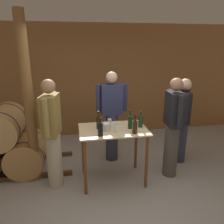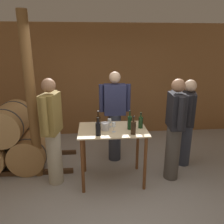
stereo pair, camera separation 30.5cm
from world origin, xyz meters
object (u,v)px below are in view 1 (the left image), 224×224
person_visitor_near_door (182,119)px  person_host (173,126)px  wine_glass_near_left (110,121)px  person_visitor_with_scarf (112,115)px  wine_bottle_right (135,127)px  wine_glass_near_center (115,125)px  person_visitor_bearded (52,133)px  wine_bottle_center (130,122)px  ice_bucket (106,126)px  wine_bottle_left (99,122)px  wooden_post (29,102)px  wine_bottle_far_left (100,129)px  wine_bottle_far_right (141,121)px

person_visitor_near_door → person_host: bearing=-132.3°
wine_glass_near_left → person_visitor_with_scarf: bearing=76.7°
wine_glass_near_left → wine_bottle_right: bearing=-44.6°
wine_glass_near_center → person_visitor_bearded: (-0.95, 0.14, -0.12)m
wine_bottle_center → ice_bucket: 0.39m
wine_bottle_left → wine_glass_near_center: bearing=-37.9°
wine_bottle_center → wine_glass_near_center: size_ratio=1.98×
wooden_post → wine_bottle_left: (1.06, -0.22, -0.32)m
person_visitor_with_scarf → person_visitor_near_door: (1.29, -0.30, -0.07)m
wooden_post → wine_glass_near_left: size_ratio=19.58×
wine_glass_near_center → person_visitor_with_scarf: (0.10, 0.84, -0.11)m
wine_bottle_left → ice_bucket: (0.11, -0.09, -0.05)m
wine_bottle_right → person_visitor_with_scarf: 0.97m
wine_glass_near_left → wine_bottle_far_left: bearing=-120.0°
person_visitor_with_scarf → ice_bucket: bearing=-106.6°
wine_bottle_far_right → person_visitor_with_scarf: 0.79m
wooden_post → wine_bottle_center: (1.55, -0.31, -0.31)m
ice_bucket → wine_glass_near_center: bearing=-36.9°
ice_bucket → person_visitor_near_door: size_ratio=0.08×
person_visitor_bearded → wine_bottle_far_right: bearing=-0.5°
person_visitor_bearded → person_visitor_near_door: person_visitor_bearded is taller
wine_bottle_left → ice_bucket: bearing=-39.1°
wine_bottle_far_right → wine_glass_near_left: bearing=170.1°
wine_bottle_left → ice_bucket: wine_bottle_left is taller
wooden_post → wine_bottle_center: bearing=-11.4°
person_visitor_bearded → wine_glass_near_left: bearing=4.6°
wine_bottle_far_right → person_visitor_bearded: person_visitor_bearded is taller
wine_bottle_left → wine_bottle_far_right: bearing=-4.1°
wine_bottle_center → person_visitor_near_door: (1.13, 0.45, -0.18)m
wooden_post → wine_bottle_far_right: wooden_post is taller
person_visitor_near_door → person_visitor_with_scarf: bearing=166.9°
ice_bucket → person_host: size_ratio=0.08×
wine_bottle_far_right → wine_glass_near_center: bearing=-163.5°
wine_bottle_center → wine_glass_near_left: 0.33m
wine_bottle_far_right → wine_bottle_center: bearing=-168.0°
wine_bottle_far_left → person_visitor_near_door: size_ratio=0.17×
wine_bottle_far_left → wine_bottle_far_right: bearing=19.8°
wine_bottle_far_left → wine_bottle_left: bearing=88.0°
person_host → person_visitor_bearded: 1.95m
wine_bottle_far_left → wine_bottle_right: 0.52m
wine_bottle_far_left → wine_glass_near_left: (0.19, 0.33, -0.01)m
wooden_post → person_visitor_near_door: (2.68, 0.14, -0.49)m
wine_bottle_left → wine_bottle_right: bearing=-29.4°
wine_bottle_right → person_host: 0.76m
wine_bottle_far_left → wine_bottle_left: wine_bottle_left is taller
wine_bottle_center → person_visitor_bearded: 1.22m
wine_bottle_far_left → ice_bucket: size_ratio=2.11×
person_visitor_with_scarf → wine_glass_near_left: bearing=-103.3°
person_host → wine_bottle_center: bearing=-178.7°
wine_bottle_left → person_host: 1.24m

